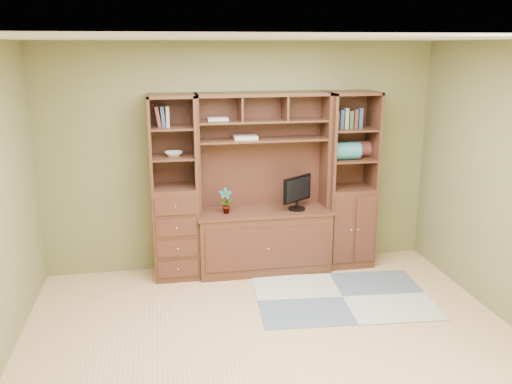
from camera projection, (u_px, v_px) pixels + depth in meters
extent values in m
cube|color=tan|center=(277.00, 351.00, 4.67)|extent=(4.60, 4.10, 0.04)
cube|color=white|center=(281.00, 38.00, 3.99)|extent=(4.60, 4.10, 0.04)
cube|color=olive|center=(241.00, 157.00, 6.23)|extent=(4.50, 0.04, 2.60)
cube|color=olive|center=(377.00, 334.00, 2.43)|extent=(4.50, 0.04, 2.60)
cube|color=#482719|center=(264.00, 185.00, 6.09)|extent=(1.54, 0.53, 2.05)
cube|color=#482719|center=(174.00, 189.00, 5.95)|extent=(0.50, 0.45, 2.05)
cube|color=#482719|center=(350.00, 181.00, 6.30)|extent=(0.55, 0.45, 2.05)
cube|color=gray|center=(342.00, 297.00, 5.66)|extent=(1.87, 1.32, 0.01)
cube|color=black|center=(297.00, 187.00, 6.13)|extent=(0.47, 0.41, 0.54)
imported|color=#9B6134|center=(226.00, 201.00, 6.02)|extent=(0.15, 0.10, 0.29)
cube|color=beige|center=(245.00, 137.00, 6.00)|extent=(0.26, 0.19, 0.04)
imported|color=silver|center=(173.00, 154.00, 5.85)|extent=(0.19, 0.19, 0.05)
cube|color=teal|center=(345.00, 151.00, 6.14)|extent=(0.34, 0.20, 0.20)
cube|color=brown|center=(361.00, 149.00, 6.31)|extent=(0.33, 0.18, 0.18)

